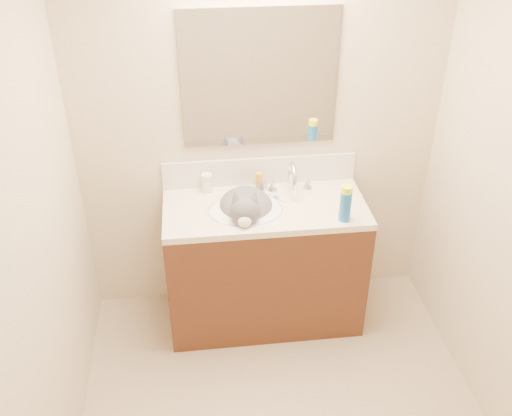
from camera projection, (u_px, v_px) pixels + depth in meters
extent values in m
cube|color=beige|center=(259.00, 126.00, 3.38)|extent=(2.20, 0.04, 2.50)
cube|color=beige|center=(20.00, 271.00, 2.22)|extent=(0.04, 2.50, 2.50)
cube|color=#4A2513|center=(264.00, 266.00, 3.60)|extent=(1.20, 0.55, 0.82)
cube|color=beige|center=(265.00, 209.00, 3.37)|extent=(1.20, 0.55, 0.04)
ellipsoid|color=white|center=(246.00, 220.00, 3.36)|extent=(0.45, 0.36, 0.14)
cylinder|color=silver|center=(290.00, 181.00, 3.50)|extent=(0.04, 0.04, 0.11)
torus|color=silver|center=(292.00, 178.00, 3.42)|extent=(0.03, 0.20, 0.20)
cylinder|color=silver|center=(295.00, 189.00, 3.36)|extent=(0.03, 0.03, 0.06)
cone|color=silver|center=(273.00, 185.00, 3.50)|extent=(0.06, 0.06, 0.06)
cone|color=silver|center=(308.00, 183.00, 3.52)|extent=(0.06, 0.06, 0.06)
ellipsoid|color=#4F4C4F|center=(246.00, 209.00, 3.39)|extent=(0.37, 0.41, 0.24)
ellipsoid|color=#4F4C4F|center=(245.00, 211.00, 3.20)|extent=(0.19, 0.18, 0.17)
ellipsoid|color=#4F4C4F|center=(245.00, 209.00, 3.28)|extent=(0.14, 0.14, 0.15)
cone|color=#4F4C4F|center=(236.00, 197.00, 3.17)|extent=(0.09, 0.10, 0.10)
cone|color=#4F4C4F|center=(254.00, 197.00, 3.17)|extent=(0.09, 0.09, 0.10)
ellipsoid|color=silver|center=(245.00, 222.00, 3.15)|extent=(0.08, 0.07, 0.07)
ellipsoid|color=silver|center=(245.00, 220.00, 3.28)|extent=(0.13, 0.09, 0.14)
sphere|color=#D8998C|center=(244.00, 224.00, 3.13)|extent=(0.02, 0.02, 0.02)
cylinder|color=#4F4C4F|center=(272.00, 221.00, 3.42)|extent=(0.08, 0.26, 0.05)
cube|color=silver|center=(260.00, 171.00, 3.53)|extent=(1.20, 0.02, 0.18)
cube|color=white|center=(260.00, 79.00, 3.22)|extent=(0.90, 0.02, 0.80)
cylinder|color=silver|center=(207.00, 183.00, 3.47)|extent=(0.08, 0.08, 0.12)
cylinder|color=orange|center=(207.00, 185.00, 3.48)|extent=(0.08, 0.08, 0.04)
cylinder|color=#B7B7BC|center=(263.00, 186.00, 3.50)|extent=(0.06, 0.06, 0.06)
cylinder|color=orange|center=(259.00, 181.00, 3.50)|extent=(0.05, 0.05, 0.11)
cube|color=silver|center=(277.00, 198.00, 3.43)|extent=(0.09, 0.11, 0.01)
cube|color=#6687DA|center=(277.00, 197.00, 3.43)|extent=(0.03, 0.03, 0.02)
cylinder|color=#1964B0|center=(345.00, 206.00, 3.19)|extent=(0.09, 0.09, 0.18)
cylinder|color=#E7FF1A|center=(347.00, 189.00, 3.13)|extent=(0.08, 0.08, 0.04)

